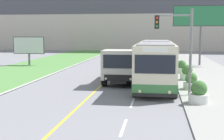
% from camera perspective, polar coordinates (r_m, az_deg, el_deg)
% --- Properties ---
extents(city_bus, '(2.72, 12.40, 3.21)m').
position_cam_1_polar(city_bus, '(23.67, 7.97, 1.33)').
color(city_bus, beige).
rests_on(city_bus, ground_plane).
extents(dump_truck, '(2.58, 6.54, 2.63)m').
position_cam_1_polar(dump_truck, '(23.49, 1.76, 0.59)').
color(dump_truck, black).
rests_on(dump_truck, ground_plane).
extents(traffic_light_mast, '(2.28, 0.32, 5.31)m').
position_cam_1_polar(traffic_light_mast, '(19.39, 12.22, 5.28)').
color(traffic_light_mast, slate).
rests_on(traffic_light_mast, ground_plane).
extents(billboard_large, '(6.34, 0.24, 6.98)m').
position_cam_1_polar(billboard_large, '(37.71, 15.97, 9.11)').
color(billboard_large, '#59595B').
rests_on(billboard_large, ground_plane).
extents(billboard_small, '(3.81, 0.24, 3.39)m').
position_cam_1_polar(billboard_small, '(38.19, -14.96, 4.28)').
color(billboard_small, '#59595B').
rests_on(billboard_small, ground_plane).
extents(planter_round_near, '(1.10, 1.10, 1.23)m').
position_cam_1_polar(planter_round_near, '(17.62, 15.59, -4.10)').
color(planter_round_near, silver).
rests_on(planter_round_near, sidewalk_right).
extents(planter_round_second, '(1.01, 1.01, 1.14)m').
position_cam_1_polar(planter_round_second, '(21.78, 14.25, -2.09)').
color(planter_round_second, silver).
rests_on(planter_round_second, sidewalk_right).
extents(planter_round_third, '(1.09, 1.09, 1.23)m').
position_cam_1_polar(planter_round_third, '(25.98, 13.55, -0.56)').
color(planter_round_third, silver).
rests_on(planter_round_third, sidewalk_right).
extents(planter_round_far, '(1.03, 1.03, 1.21)m').
position_cam_1_polar(planter_round_far, '(30.17, 12.61, 0.48)').
color(planter_round_far, silver).
rests_on(planter_round_far, sidewalk_right).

